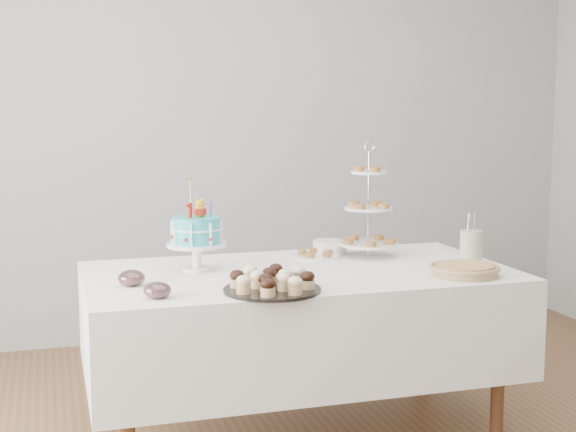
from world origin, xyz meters
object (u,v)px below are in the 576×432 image
object	(u,v)px
birthday_cake	(197,246)
cupcake_tray	(272,281)
tiered_stand	(369,209)
utensil_pitcher	(471,245)
jam_bowl_a	(157,290)
jam_bowl_b	(132,278)
plate_stack	(330,247)
pie	(465,269)
pastry_plate	(316,254)
table	(299,319)

from	to	relation	value
birthday_cake	cupcake_tray	world-z (taller)	birthday_cake
birthday_cake	tiered_stand	world-z (taller)	tiered_stand
utensil_pitcher	jam_bowl_a	bearing A→B (deg)	-159.54
jam_bowl_b	utensil_pitcher	size ratio (longest dim) A/B	0.48
cupcake_tray	plate_stack	world-z (taller)	cupcake_tray
pie	plate_stack	bearing A→B (deg)	119.96
pie	plate_stack	size ratio (longest dim) A/B	1.81
jam_bowl_a	utensil_pitcher	bearing A→B (deg)	10.75
jam_bowl_a	jam_bowl_b	bearing A→B (deg)	106.43
jam_bowl_a	utensil_pitcher	size ratio (longest dim) A/B	0.46
tiered_stand	jam_bowl_a	distance (m)	1.28
pie	utensil_pitcher	size ratio (longest dim) A/B	1.31
birthday_cake	pastry_plate	bearing A→B (deg)	-9.84
pie	jam_bowl_a	bearing A→B (deg)	-178.47
plate_stack	utensil_pitcher	bearing A→B (deg)	-36.79
birthday_cake	jam_bowl_b	bearing A→B (deg)	-167.62
cupcake_tray	utensil_pitcher	size ratio (longest dim) A/B	1.67
table	birthday_cake	world-z (taller)	birthday_cake
cupcake_tray	jam_bowl_a	size ratio (longest dim) A/B	3.61
pastry_plate	jam_bowl_a	size ratio (longest dim) A/B	2.19
pie	jam_bowl_a	world-z (taller)	jam_bowl_a
tiered_stand	jam_bowl_b	size ratio (longest dim) A/B	4.99
pie	jam_bowl_a	size ratio (longest dim) A/B	2.83
tiered_stand	cupcake_tray	bearing A→B (deg)	-137.89
plate_stack	jam_bowl_b	world-z (taller)	same
cupcake_tray	plate_stack	bearing A→B (deg)	55.14
pie	pastry_plate	size ratio (longest dim) A/B	1.29
tiered_stand	table	bearing A→B (deg)	-151.80
plate_stack	jam_bowl_a	distance (m)	1.20
cupcake_tray	utensil_pitcher	world-z (taller)	utensil_pitcher
tiered_stand	utensil_pitcher	xyz separation A→B (m)	(0.41, -0.29, -0.15)
cupcake_tray	pie	distance (m)	0.90
tiered_stand	pie	bearing A→B (deg)	-66.96
plate_stack	jam_bowl_b	bearing A→B (deg)	-156.04
jam_bowl_a	pastry_plate	bearing A→B (deg)	36.05
jam_bowl_b	pastry_plate	bearing A→B (deg)	22.04
table	birthday_cake	xyz separation A→B (m)	(-0.45, 0.13, 0.34)
table	pie	world-z (taller)	pie
pastry_plate	cupcake_tray	bearing A→B (deg)	-122.20
birthday_cake	utensil_pitcher	world-z (taller)	birthday_cake
birthday_cake	pastry_plate	distance (m)	0.65
jam_bowl_a	utensil_pitcher	world-z (taller)	utensil_pitcher
plate_stack	pastry_plate	xyz separation A→B (m)	(-0.10, -0.08, -0.02)
tiered_stand	utensil_pitcher	size ratio (longest dim) A/B	2.41
tiered_stand	plate_stack	size ratio (longest dim) A/B	3.33
cupcake_tray	plate_stack	xyz separation A→B (m)	(0.51, 0.73, -0.01)
pie	pastry_plate	xyz separation A→B (m)	(-0.49, 0.59, -0.01)
jam_bowl_a	plate_stack	bearing A→B (deg)	36.39
pastry_plate	table	bearing A→B (deg)	-122.32
jam_bowl_b	tiered_stand	bearing A→B (deg)	15.59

